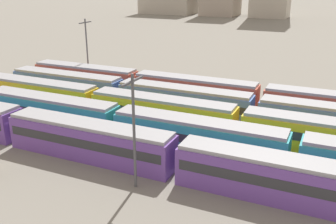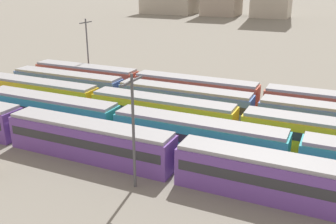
{
  "view_description": "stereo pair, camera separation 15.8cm",
  "coord_description": "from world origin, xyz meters",
  "px_view_note": "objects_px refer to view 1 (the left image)",
  "views": [
    {
      "loc": [
        32.5,
        -28.49,
        17.24
      ],
      "look_at": [
        14.89,
        10.4,
        2.04
      ],
      "focal_mm": 40.85,
      "sensor_mm": 36.0,
      "label": 1
    },
    {
      "loc": [
        32.64,
        -28.43,
        17.24
      ],
      "look_at": [
        14.89,
        10.4,
        2.04
      ],
      "focal_mm": 40.85,
      "sensor_mm": 36.0,
      "label": 2
    }
  ],
  "objects_px": {
    "train_track_3": "(256,111)",
    "catenary_pole_3": "(87,48)",
    "train_track_0": "(177,157)",
    "catenary_pole_2": "(134,127)"
  },
  "relations": [
    {
      "from": "train_track_3",
      "to": "catenary_pole_3",
      "type": "distance_m",
      "value": 31.56
    },
    {
      "from": "train_track_0",
      "to": "catenary_pole_3",
      "type": "bearing_deg",
      "value": 138.08
    },
    {
      "from": "train_track_0",
      "to": "catenary_pole_3",
      "type": "xyz_separation_m",
      "value": [
        -26.47,
        23.77,
        4.02
      ]
    },
    {
      "from": "train_track_0",
      "to": "train_track_3",
      "type": "bearing_deg",
      "value": 76.49
    },
    {
      "from": "train_track_0",
      "to": "train_track_3",
      "type": "relative_size",
      "value": 1.0
    },
    {
      "from": "catenary_pole_2",
      "to": "catenary_pole_3",
      "type": "distance_m",
      "value": 36.03
    },
    {
      "from": "train_track_3",
      "to": "catenary_pole_2",
      "type": "distance_m",
      "value": 20.1
    },
    {
      "from": "train_track_3",
      "to": "catenary_pole_2",
      "type": "relative_size",
      "value": 7.43
    },
    {
      "from": "train_track_0",
      "to": "catenary_pole_2",
      "type": "xyz_separation_m",
      "value": [
        -2.52,
        -3.14,
        3.67
      ]
    },
    {
      "from": "train_track_3",
      "to": "train_track_0",
      "type": "bearing_deg",
      "value": -103.51
    }
  ]
}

